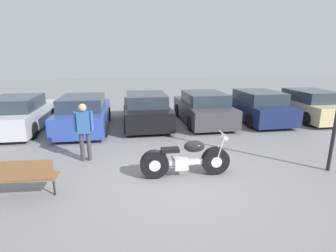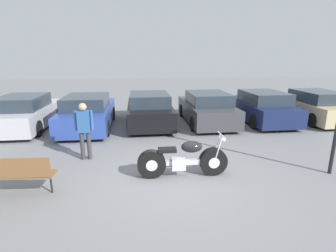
# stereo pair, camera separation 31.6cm
# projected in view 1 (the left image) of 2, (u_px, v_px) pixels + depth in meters

# --- Properties ---
(ground_plane) EXTENTS (60.00, 60.00, 0.00)m
(ground_plane) POSITION_uv_depth(u_px,v_px,m) (178.00, 180.00, 6.37)
(ground_plane) COLOR slate
(motorcycle) EXTENTS (2.25, 0.62, 1.06)m
(motorcycle) POSITION_uv_depth(u_px,v_px,m) (185.00, 159.00, 6.48)
(motorcycle) COLOR black
(motorcycle) RESTS_ON ground_plane
(parked_car_silver) EXTENTS (1.91, 4.25, 1.38)m
(parked_car_silver) POSITION_uv_depth(u_px,v_px,m) (19.00, 114.00, 10.49)
(parked_car_silver) COLOR #BCBCC1
(parked_car_silver) RESTS_ON ground_plane
(parked_car_blue) EXTENTS (1.91, 4.25, 1.38)m
(parked_car_blue) POSITION_uv_depth(u_px,v_px,m) (84.00, 114.00, 10.64)
(parked_car_blue) COLOR #2D479E
(parked_car_blue) RESTS_ON ground_plane
(parked_car_black) EXTENTS (1.91, 4.25, 1.38)m
(parked_car_black) POSITION_uv_depth(u_px,v_px,m) (146.00, 110.00, 11.39)
(parked_car_black) COLOR black
(parked_car_black) RESTS_ON ground_plane
(parked_car_dark_grey) EXTENTS (1.91, 4.25, 1.38)m
(parked_car_dark_grey) POSITION_uv_depth(u_px,v_px,m) (203.00, 108.00, 11.71)
(parked_car_dark_grey) COLOR #3D3D42
(parked_car_dark_grey) RESTS_ON ground_plane
(parked_car_navy) EXTENTS (1.91, 4.25, 1.38)m
(parked_car_navy) POSITION_uv_depth(u_px,v_px,m) (256.00, 107.00, 12.11)
(parked_car_navy) COLOR #19234C
(parked_car_navy) RESTS_ON ground_plane
(parked_car_champagne) EXTENTS (1.91, 4.25, 1.38)m
(parked_car_champagne) POSITION_uv_depth(u_px,v_px,m) (307.00, 105.00, 12.44)
(parked_car_champagne) COLOR #C6B284
(parked_car_champagne) RESTS_ON ground_plane
(park_bench) EXTENTS (1.50, 0.49, 0.89)m
(park_bench) POSITION_uv_depth(u_px,v_px,m) (19.00, 175.00, 5.39)
(park_bench) COLOR brown
(park_bench) RESTS_ON ground_plane
(person_standing) EXTENTS (0.52, 0.22, 1.65)m
(person_standing) POSITION_uv_depth(u_px,v_px,m) (84.00, 127.00, 7.30)
(person_standing) COLOR #38383D
(person_standing) RESTS_ON ground_plane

